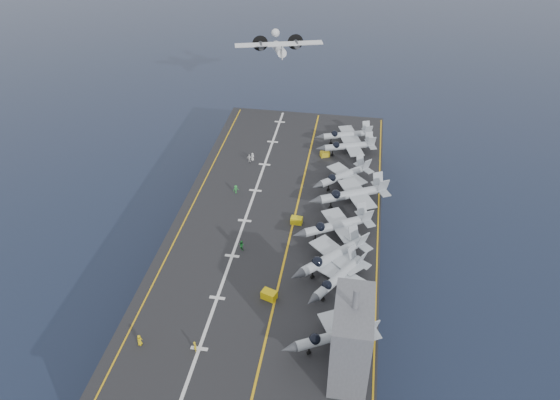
# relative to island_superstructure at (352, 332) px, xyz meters

# --- Properties ---
(ground) EXTENTS (500.00, 500.00, 0.00)m
(ground) POSITION_rel_island_superstructure_xyz_m (-15.00, 30.00, -17.90)
(ground) COLOR #142135
(ground) RESTS_ON ground
(hull) EXTENTS (36.00, 90.00, 10.00)m
(hull) POSITION_rel_island_superstructure_xyz_m (-15.00, 30.00, -12.90)
(hull) COLOR #56595E
(hull) RESTS_ON ground
(flight_deck) EXTENTS (38.00, 92.00, 0.40)m
(flight_deck) POSITION_rel_island_superstructure_xyz_m (-15.00, 30.00, -7.70)
(flight_deck) COLOR black
(flight_deck) RESTS_ON hull
(foul_line) EXTENTS (0.35, 90.00, 0.02)m
(foul_line) POSITION_rel_island_superstructure_xyz_m (-12.00, 30.00, -7.48)
(foul_line) COLOR gold
(foul_line) RESTS_ON flight_deck
(landing_centerline) EXTENTS (0.50, 90.00, 0.02)m
(landing_centerline) POSITION_rel_island_superstructure_xyz_m (-21.00, 30.00, -7.48)
(landing_centerline) COLOR silver
(landing_centerline) RESTS_ON flight_deck
(deck_edge_port) EXTENTS (0.25, 90.00, 0.02)m
(deck_edge_port) POSITION_rel_island_superstructure_xyz_m (-32.00, 30.00, -7.48)
(deck_edge_port) COLOR gold
(deck_edge_port) RESTS_ON flight_deck
(deck_edge_stbd) EXTENTS (0.25, 90.00, 0.02)m
(deck_edge_stbd) POSITION_rel_island_superstructure_xyz_m (3.50, 30.00, -7.48)
(deck_edge_stbd) COLOR gold
(deck_edge_stbd) RESTS_ON flight_deck
(island_superstructure) EXTENTS (5.00, 10.00, 15.00)m
(island_superstructure) POSITION_rel_island_superstructure_xyz_m (0.00, 0.00, 0.00)
(island_superstructure) COLOR #56595E
(island_superstructure) RESTS_ON flight_deck
(fighter_jet_1) EXTENTS (16.79, 14.85, 4.88)m
(fighter_jet_1) POSITION_rel_island_superstructure_xyz_m (-2.11, 3.45, -5.06)
(fighter_jet_1) COLOR #919BA1
(fighter_jet_1) RESTS_ON flight_deck
(fighter_jet_2) EXTENTS (14.94, 16.37, 4.73)m
(fighter_jet_2) POSITION_rel_island_superstructure_xyz_m (-2.60, 15.35, -5.13)
(fighter_jet_2) COLOR gray
(fighter_jet_2) RESTS_ON flight_deck
(fighter_jet_3) EXTENTS (18.05, 18.23, 5.35)m
(fighter_jet_3) POSITION_rel_island_superstructure_xyz_m (-3.87, 19.91, -4.83)
(fighter_jet_3) COLOR #9CA3AB
(fighter_jet_3) RESTS_ON flight_deck
(fighter_jet_4) EXTENTS (17.73, 15.89, 5.13)m
(fighter_jet_4) POSITION_rel_island_superstructure_xyz_m (-3.85, 28.32, -4.93)
(fighter_jet_4) COLOR #9BA2AC
(fighter_jet_4) RESTS_ON flight_deck
(fighter_jet_5) EXTENTS (18.79, 16.45, 5.47)m
(fighter_jet_5) POSITION_rel_island_superstructure_xyz_m (-1.66, 38.27, -4.77)
(fighter_jet_5) COLOR gray
(fighter_jet_5) RESTS_ON flight_deck
(fighter_jet_6) EXTENTS (16.51, 16.30, 4.84)m
(fighter_jet_6) POSITION_rel_island_superstructure_xyz_m (-3.77, 44.96, -5.08)
(fighter_jet_6) COLOR gray
(fighter_jet_6) RESTS_ON flight_deck
(fighter_jet_7) EXTENTS (15.25, 12.51, 4.56)m
(fighter_jet_7) POSITION_rel_island_superstructure_xyz_m (-3.47, 57.20, -5.22)
(fighter_jet_7) COLOR #99A2A9
(fighter_jet_7) RESTS_ON flight_deck
(fighter_jet_8) EXTENTS (15.28, 12.61, 4.56)m
(fighter_jet_8) POSITION_rel_island_superstructure_xyz_m (-4.29, 62.26, -5.22)
(fighter_jet_8) COLOR #A0AAB1
(fighter_jet_8) RESTS_ON flight_deck
(tow_cart_a) EXTENTS (2.66, 2.17, 1.38)m
(tow_cart_a) POSITION_rel_island_superstructure_xyz_m (-12.98, 11.29, -6.81)
(tow_cart_a) COLOR #DCBA0B
(tow_cart_a) RESTS_ON flight_deck
(tow_cart_b) EXTENTS (2.19, 1.51, 1.26)m
(tow_cart_b) POSITION_rel_island_superstructure_xyz_m (-11.39, 30.85, -6.87)
(tow_cart_b) COLOR gold
(tow_cart_b) RESTS_ON flight_deck
(tow_cart_c) EXTENTS (2.28, 1.94, 1.16)m
(tow_cart_c) POSITION_rel_island_superstructure_xyz_m (-8.55, 55.54, -6.92)
(tow_cart_c) COLOR gold
(tow_cart_c) RESTS_ON flight_deck
(crew_0) EXTENTS (0.93, 1.22, 1.84)m
(crew_0) POSITION_rel_island_superstructure_xyz_m (-29.49, -0.64, -6.58)
(crew_0) COLOR gold
(crew_0) RESTS_ON flight_deck
(crew_1) EXTENTS (1.25, 1.30, 1.81)m
(crew_1) POSITION_rel_island_superstructure_xyz_m (-21.41, -0.40, -6.59)
(crew_1) COLOR yellow
(crew_1) RESTS_ON flight_deck
(crew_2) EXTENTS (1.35, 1.24, 1.87)m
(crew_2) POSITION_rel_island_superstructure_xyz_m (-19.75, 22.03, -6.57)
(crew_2) COLOR #1D8D32
(crew_2) RESTS_ON flight_deck
(crew_3) EXTENTS (1.27, 1.20, 1.77)m
(crew_3) POSITION_rel_island_superstructure_xyz_m (-24.64, 38.56, -6.62)
(crew_3) COLOR green
(crew_3) RESTS_ON flight_deck
(crew_4) EXTENTS (1.17, 0.82, 1.88)m
(crew_4) POSITION_rel_island_superstructure_xyz_m (-24.42, 50.47, -6.56)
(crew_4) COLOR silver
(crew_4) RESTS_ON flight_deck
(crew_5) EXTENTS (1.16, 1.29, 1.79)m
(crew_5) POSITION_rel_island_superstructure_xyz_m (-23.90, 51.32, -6.61)
(crew_5) COLOR silver
(crew_5) RESTS_ON flight_deck
(transport_plane) EXTENTS (25.99, 21.03, 5.35)m
(transport_plane) POSITION_rel_island_superstructure_xyz_m (-24.08, 87.32, 4.40)
(transport_plane) COLOR silver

